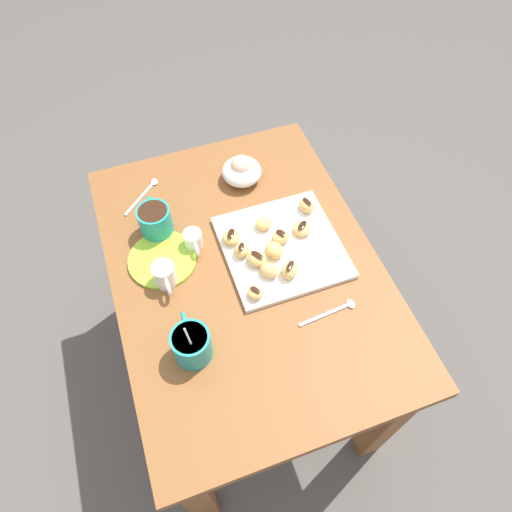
# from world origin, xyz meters

# --- Properties ---
(ground_plane) EXTENTS (8.00, 8.00, 0.00)m
(ground_plane) POSITION_xyz_m (0.00, 0.00, 0.00)
(ground_plane) COLOR #514C47
(dining_table) EXTENTS (0.99, 0.72, 0.73)m
(dining_table) POSITION_xyz_m (0.00, 0.00, 0.58)
(dining_table) COLOR brown
(dining_table) RESTS_ON ground_plane
(pastry_plate_square) EXTENTS (0.32, 0.32, 0.02)m
(pastry_plate_square) POSITION_xyz_m (0.02, -0.12, 0.74)
(pastry_plate_square) COLOR white
(pastry_plate_square) RESTS_ON dining_table
(coffee_mug_teal_left) EXTENTS (0.13, 0.09, 0.14)m
(coffee_mug_teal_left) POSITION_xyz_m (-0.19, 0.20, 0.78)
(coffee_mug_teal_left) COLOR teal
(coffee_mug_teal_left) RESTS_ON dining_table
(coffee_mug_teal_right) EXTENTS (0.13, 0.09, 0.09)m
(coffee_mug_teal_right) POSITION_xyz_m (0.20, 0.20, 0.78)
(coffee_mug_teal_right) COLOR teal
(coffee_mug_teal_right) RESTS_ON dining_table
(cream_pitcher_white) EXTENTS (0.10, 0.06, 0.07)m
(cream_pitcher_white) POSITION_xyz_m (0.02, 0.21, 0.77)
(cream_pitcher_white) COLOR white
(cream_pitcher_white) RESTS_ON dining_table
(ice_cream_bowl) EXTENTS (0.12, 0.12, 0.09)m
(ice_cream_bowl) POSITION_xyz_m (0.31, -0.09, 0.77)
(ice_cream_bowl) COLOR white
(ice_cream_bowl) RESTS_ON dining_table
(chocolate_sauce_pitcher) EXTENTS (0.09, 0.05, 0.06)m
(chocolate_sauce_pitcher) POSITION_xyz_m (0.11, 0.11, 0.76)
(chocolate_sauce_pitcher) COLOR white
(chocolate_sauce_pitcher) RESTS_ON dining_table
(saucer_lime_left) EXTENTS (0.19, 0.19, 0.01)m
(saucer_lime_left) POSITION_xyz_m (0.09, 0.21, 0.73)
(saucer_lime_left) COLOR #9EC633
(saucer_lime_left) RESTS_ON dining_table
(loose_spoon_near_saucer) EXTENTS (0.03, 0.16, 0.01)m
(loose_spoon_near_saucer) POSITION_xyz_m (-0.21, -0.17, 0.73)
(loose_spoon_near_saucer) COLOR silver
(loose_spoon_near_saucer) RESTS_ON dining_table
(loose_spoon_by_plate) EXTENTS (0.12, 0.12, 0.01)m
(loose_spoon_by_plate) POSITION_xyz_m (0.35, 0.20, 0.73)
(loose_spoon_by_plate) COLOR silver
(loose_spoon_by_plate) RESTS_ON dining_table
(beignet_0) EXTENTS (0.07, 0.06, 0.04)m
(beignet_0) POSITION_xyz_m (-0.06, -0.05, 0.76)
(beignet_0) COLOR #E5B260
(beignet_0) RESTS_ON pastry_plate_square
(beignet_1) EXTENTS (0.06, 0.06, 0.03)m
(beignet_1) POSITION_xyz_m (0.10, -0.09, 0.76)
(beignet_1) COLOR #E5B260
(beignet_1) RESTS_ON pastry_plate_square
(beignet_2) EXTENTS (0.07, 0.07, 0.03)m
(beignet_2) POSITION_xyz_m (0.08, 0.01, 0.76)
(beignet_2) COLOR #E5B260
(beignet_2) RESTS_ON pastry_plate_square
(chocolate_drizzle_2) EXTENTS (0.04, 0.03, 0.00)m
(chocolate_drizzle_2) POSITION_xyz_m (0.08, 0.01, 0.78)
(chocolate_drizzle_2) COLOR black
(chocolate_drizzle_2) RESTS_ON beignet_2
(beignet_3) EXTENTS (0.07, 0.07, 0.04)m
(beignet_3) POSITION_xyz_m (-0.01, -0.03, 0.76)
(beignet_3) COLOR #E5B260
(beignet_3) RESTS_ON pastry_plate_square
(chocolate_drizzle_3) EXTENTS (0.04, 0.03, 0.00)m
(chocolate_drizzle_3) POSITION_xyz_m (-0.01, -0.03, 0.78)
(chocolate_drizzle_3) COLOR black
(chocolate_drizzle_3) RESTS_ON beignet_3
(beignet_4) EXTENTS (0.07, 0.06, 0.04)m
(beignet_4) POSITION_xyz_m (-0.00, -0.08, 0.76)
(beignet_4) COLOR #E5B260
(beignet_4) RESTS_ON pastry_plate_square
(beignet_5) EXTENTS (0.07, 0.07, 0.04)m
(beignet_5) POSITION_xyz_m (-0.07, -0.10, 0.76)
(beignet_5) COLOR #E5B260
(beignet_5) RESTS_ON pastry_plate_square
(chocolate_drizzle_5) EXTENTS (0.04, 0.04, 0.00)m
(chocolate_drizzle_5) POSITION_xyz_m (-0.07, -0.10, 0.78)
(chocolate_drizzle_5) COLOR black
(chocolate_drizzle_5) RESTS_ON beignet_5
(beignet_6) EXTENTS (0.05, 0.05, 0.04)m
(beignet_6) POSITION_xyz_m (0.03, 0.00, 0.76)
(beignet_6) COLOR #E5B260
(beignet_6) RESTS_ON pastry_plate_square
(chocolate_drizzle_6) EXTENTS (0.03, 0.03, 0.00)m
(chocolate_drizzle_6) POSITION_xyz_m (0.03, 0.00, 0.78)
(chocolate_drizzle_6) COLOR black
(chocolate_drizzle_6) RESTS_ON beignet_6
(beignet_7) EXTENTS (0.05, 0.06, 0.04)m
(beignet_7) POSITION_xyz_m (0.04, -0.12, 0.76)
(beignet_7) COLOR #E5B260
(beignet_7) RESTS_ON pastry_plate_square
(chocolate_drizzle_7) EXTENTS (0.03, 0.03, 0.00)m
(chocolate_drizzle_7) POSITION_xyz_m (0.04, -0.12, 0.78)
(chocolate_drizzle_7) COLOR black
(chocolate_drizzle_7) RESTS_ON beignet_7
(beignet_8) EXTENTS (0.06, 0.05, 0.04)m
(beignet_8) POSITION_xyz_m (0.12, -0.23, 0.76)
(beignet_8) COLOR #E5B260
(beignet_8) RESTS_ON pastry_plate_square
(chocolate_drizzle_8) EXTENTS (0.04, 0.02, 0.00)m
(chocolate_drizzle_8) POSITION_xyz_m (0.12, -0.23, 0.78)
(chocolate_drizzle_8) COLOR black
(chocolate_drizzle_8) RESTS_ON beignet_8
(beignet_9) EXTENTS (0.07, 0.07, 0.03)m
(beignet_9) POSITION_xyz_m (0.05, -0.18, 0.76)
(beignet_9) COLOR #E5B260
(beignet_9) RESTS_ON pastry_plate_square
(chocolate_drizzle_9) EXTENTS (0.04, 0.04, 0.00)m
(chocolate_drizzle_9) POSITION_xyz_m (0.05, -0.18, 0.77)
(chocolate_drizzle_9) COLOR black
(chocolate_drizzle_9) RESTS_ON beignet_9
(beignet_10) EXTENTS (0.05, 0.05, 0.03)m
(beignet_10) POSITION_xyz_m (-0.10, 0.01, 0.76)
(beignet_10) COLOR #E5B260
(beignet_10) RESTS_ON pastry_plate_square
(chocolate_drizzle_10) EXTENTS (0.03, 0.03, 0.00)m
(chocolate_drizzle_10) POSITION_xyz_m (-0.10, 0.01, 0.77)
(chocolate_drizzle_10) COLOR black
(chocolate_drizzle_10) RESTS_ON beignet_10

